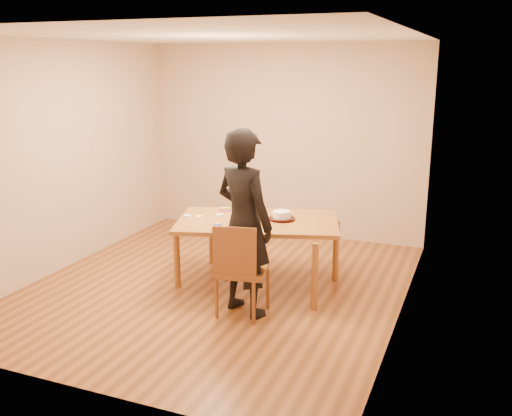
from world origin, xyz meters
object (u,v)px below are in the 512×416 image
at_px(person, 244,223).
at_px(dining_table, 258,222).
at_px(cake_plate, 282,219).
at_px(cake, 282,215).
at_px(dining_chair, 243,271).

bearing_deg(person, dining_table, -56.39).
height_order(cake_plate, cake, cake).
distance_m(dining_table, cake, 0.28).
height_order(dining_chair, cake, cake).
relative_size(cake_plate, person, 0.16).
relative_size(dining_chair, cake_plate, 1.55).
relative_size(dining_table, cake, 8.78).
distance_m(dining_table, dining_chair, 0.84).
bearing_deg(cake_plate, cake, 0.00).
distance_m(dining_table, person, 0.77).
bearing_deg(person, cake, -74.30).
height_order(dining_table, person, person).
distance_m(cake_plate, cake, 0.04).
bearing_deg(cake_plate, dining_table, -155.26).
height_order(dining_table, dining_chair, dining_table).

